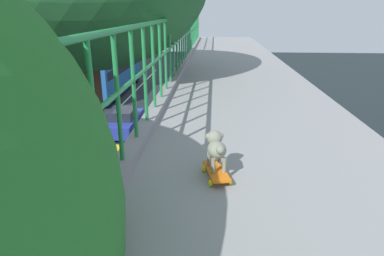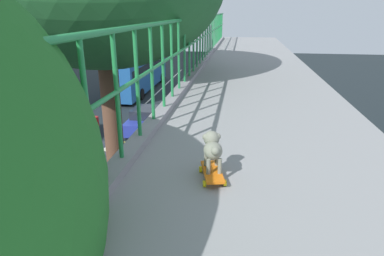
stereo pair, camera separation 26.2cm
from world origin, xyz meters
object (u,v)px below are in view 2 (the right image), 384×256
at_px(car_yellow_cab_fifth, 112,164).
at_px(city_bus, 138,70).
at_px(car_blue_seventh, 146,120).
at_px(toy_skateboard, 212,172).
at_px(small_dog, 213,147).
at_px(car_red_taxi_sixth, 69,130).

height_order(car_yellow_cab_fifth, city_bus, city_bus).
xyz_separation_m(car_yellow_cab_fifth, city_bus, (-3.95, 16.85, 1.25)).
xyz_separation_m(car_blue_seventh, city_bus, (-3.68, 10.49, 1.26)).
distance_m(city_bus, toy_skateboard, 28.78).
height_order(car_blue_seventh, toy_skateboard, toy_skateboard).
bearing_deg(toy_skateboard, small_dog, 97.47).
xyz_separation_m(car_yellow_cab_fifth, car_red_taxi_sixth, (-4.10, 3.79, 0.04)).
distance_m(car_yellow_cab_fifth, small_dog, 12.59).
bearing_deg(small_dog, car_red_taxi_sixth, 124.31).
bearing_deg(car_blue_seventh, car_yellow_cab_fifth, -87.57).
xyz_separation_m(city_bus, toy_skateboard, (9.30, -26.95, 3.90)).
height_order(car_blue_seventh, small_dog, small_dog).
relative_size(car_yellow_cab_fifth, city_bus, 0.35).
bearing_deg(car_blue_seventh, small_dog, -71.13).
height_order(car_yellow_cab_fifth, car_red_taxi_sixth, car_red_taxi_sixth).
relative_size(city_bus, toy_skateboard, 25.75).
bearing_deg(car_blue_seventh, toy_skateboard, -71.16).
relative_size(car_red_taxi_sixth, car_blue_seventh, 1.11).
relative_size(car_blue_seventh, small_dog, 11.82).
bearing_deg(car_yellow_cab_fifth, city_bus, 103.19).
bearing_deg(car_yellow_cab_fifth, small_dog, -62.02).
bearing_deg(small_dog, car_yellow_cab_fifth, 117.98).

